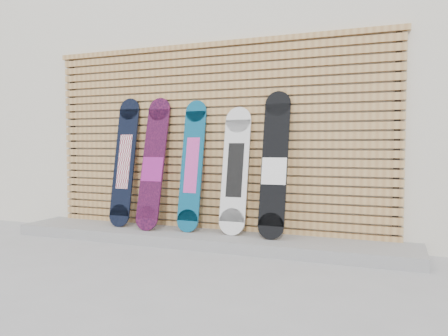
# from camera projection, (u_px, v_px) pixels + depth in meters

# --- Properties ---
(ground) EXTENTS (80.00, 80.00, 0.00)m
(ground) POSITION_uv_depth(u_px,v_px,m) (187.00, 259.00, 4.21)
(ground) COLOR #949496
(ground) RESTS_ON ground
(building) EXTENTS (12.00, 5.00, 3.60)m
(building) POSITION_uv_depth(u_px,v_px,m) (307.00, 103.00, 7.20)
(building) COLOR beige
(building) RESTS_ON ground
(concrete_step) EXTENTS (4.60, 0.70, 0.12)m
(concrete_step) POSITION_uv_depth(u_px,v_px,m) (202.00, 238.00, 4.89)
(concrete_step) COLOR gray
(concrete_step) RESTS_ON ground
(slat_wall) EXTENTS (4.26, 0.08, 2.29)m
(slat_wall) POSITION_uv_depth(u_px,v_px,m) (212.00, 136.00, 5.10)
(slat_wall) COLOR #A97B46
(slat_wall) RESTS_ON ground
(snowboard_0) EXTENTS (0.27, 0.32, 1.57)m
(snowboard_0) POSITION_uv_depth(u_px,v_px,m) (125.00, 162.00, 5.33)
(snowboard_0) COLOR black
(snowboard_0) RESTS_ON concrete_step
(snowboard_1) EXTENTS (0.28, 0.40, 1.56)m
(snowboard_1) POSITION_uv_depth(u_px,v_px,m) (153.00, 164.00, 5.14)
(snowboard_1) COLOR black
(snowboard_1) RESTS_ON concrete_step
(snowboard_2) EXTENTS (0.26, 0.31, 1.51)m
(snowboard_2) POSITION_uv_depth(u_px,v_px,m) (192.00, 165.00, 5.01)
(snowboard_2) COLOR navy
(snowboard_2) RESTS_ON concrete_step
(snowboard_3) EXTENTS (0.30, 0.29, 1.42)m
(snowboard_3) POSITION_uv_depth(u_px,v_px,m) (235.00, 170.00, 4.84)
(snowboard_3) COLOR silver
(snowboard_3) RESTS_ON concrete_step
(snowboard_4) EXTENTS (0.28, 0.35, 1.57)m
(snowboard_4) POSITION_uv_depth(u_px,v_px,m) (275.00, 165.00, 4.64)
(snowboard_4) COLOR black
(snowboard_4) RESTS_ON concrete_step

